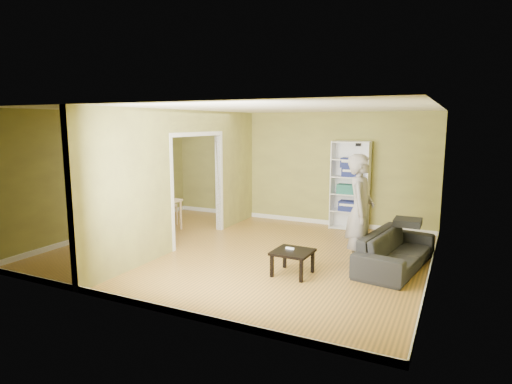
% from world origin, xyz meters
% --- Properties ---
extents(room_shell, '(6.50, 6.50, 6.50)m').
position_xyz_m(room_shell, '(0.00, 0.00, 1.30)').
color(room_shell, '#B78130').
rests_on(room_shell, ground).
extents(partition, '(0.22, 5.50, 2.60)m').
position_xyz_m(partition, '(-1.20, 0.00, 1.30)').
color(partition, '#A4A34B').
rests_on(partition, ground).
extents(wall_speaker, '(0.10, 0.10, 0.10)m').
position_xyz_m(wall_speaker, '(1.50, 2.69, 1.90)').
color(wall_speaker, black).
rests_on(wall_speaker, room_shell).
extents(sofa, '(2.13, 1.18, 0.77)m').
position_xyz_m(sofa, '(2.70, 0.31, 0.38)').
color(sofa, black).
rests_on(sofa, ground).
extents(person, '(0.86, 0.71, 2.19)m').
position_xyz_m(person, '(2.14, 0.09, 1.10)').
color(person, slate).
rests_on(person, ground).
extents(bookshelf, '(0.83, 0.36, 1.96)m').
position_xyz_m(bookshelf, '(1.38, 2.61, 0.98)').
color(bookshelf, white).
rests_on(bookshelf, ground).
extents(paper_box_navy_a, '(0.43, 0.28, 0.22)m').
position_xyz_m(paper_box_navy_a, '(1.37, 2.56, 0.52)').
color(paper_box_navy_a, '#15224C').
rests_on(paper_box_navy_a, bookshelf).
extents(paper_box_teal, '(0.40, 0.26, 0.21)m').
position_xyz_m(paper_box_teal, '(1.31, 2.56, 0.90)').
color(paper_box_teal, '#107C72').
rests_on(paper_box_teal, bookshelf).
extents(paper_box_navy_b, '(0.39, 0.26, 0.20)m').
position_xyz_m(paper_box_navy_b, '(1.40, 2.56, 1.28)').
color(paper_box_navy_b, navy).
rests_on(paper_box_navy_b, bookshelf).
extents(paper_box_navy_c, '(0.41, 0.27, 0.21)m').
position_xyz_m(paper_box_navy_c, '(1.38, 2.56, 1.50)').
color(paper_box_navy_c, navy).
rests_on(paper_box_navy_c, bookshelf).
extents(coffee_table, '(0.58, 0.58, 0.39)m').
position_xyz_m(coffee_table, '(1.30, -0.75, 0.33)').
color(coffee_table, black).
rests_on(coffee_table, ground).
extents(game_controller, '(0.14, 0.04, 0.03)m').
position_xyz_m(game_controller, '(1.23, -0.70, 0.40)').
color(game_controller, white).
rests_on(game_controller, coffee_table).
extents(dining_table, '(1.10, 0.73, 0.69)m').
position_xyz_m(dining_table, '(-2.50, 0.56, 0.61)').
color(dining_table, beige).
rests_on(dining_table, ground).
extents(chair_left, '(0.52, 0.52, 0.91)m').
position_xyz_m(chair_left, '(-3.32, 0.56, 0.46)').
color(chair_left, tan).
rests_on(chair_left, ground).
extents(chair_near, '(0.59, 0.59, 0.98)m').
position_xyz_m(chair_near, '(-2.41, 0.02, 0.49)').
color(chair_near, tan).
rests_on(chair_near, ground).
extents(chair_far, '(0.58, 0.58, 0.95)m').
position_xyz_m(chair_far, '(-2.51, 1.10, 0.48)').
color(chair_far, tan).
rests_on(chair_far, ground).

